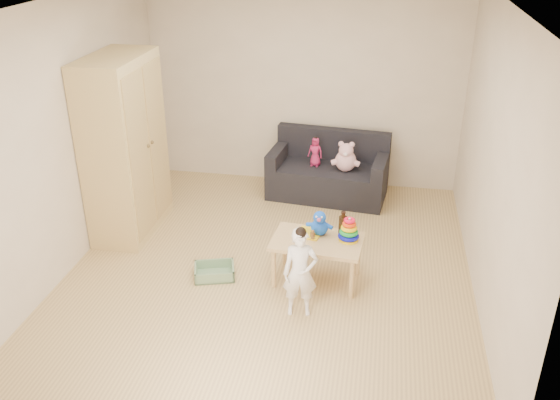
% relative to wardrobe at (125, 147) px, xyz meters
% --- Properties ---
extents(room, '(4.50, 4.50, 4.50)m').
position_rel_wardrobe_xyz_m(room, '(1.72, -0.56, 0.31)').
color(room, tan).
rests_on(room, ground).
extents(wardrobe, '(0.55, 1.10, 1.98)m').
position_rel_wardrobe_xyz_m(wardrobe, '(0.00, 0.00, 0.00)').
color(wardrobe, tan).
rests_on(wardrobe, ground).
extents(sofa, '(1.52, 0.88, 0.41)m').
position_rel_wardrobe_xyz_m(sofa, '(2.10, 1.24, -0.78)').
color(sofa, black).
rests_on(sofa, ground).
extents(play_table, '(0.90, 0.61, 0.45)m').
position_rel_wardrobe_xyz_m(play_table, '(2.20, -0.71, -0.76)').
color(play_table, '#E3BF7D').
rests_on(play_table, ground).
extents(storage_bin, '(0.46, 0.39, 0.12)m').
position_rel_wardrobe_xyz_m(storage_bin, '(1.19, -0.83, -0.93)').
color(storage_bin, gray).
rests_on(storage_bin, ground).
extents(toddler, '(0.34, 0.25, 0.83)m').
position_rel_wardrobe_xyz_m(toddler, '(2.11, -1.27, -0.57)').
color(toddler, white).
rests_on(toddler, ground).
extents(pink_bear, '(0.28, 0.24, 0.32)m').
position_rel_wardrobe_xyz_m(pink_bear, '(2.33, 1.14, -0.42)').
color(pink_bear, '#FFBBC9').
rests_on(pink_bear, sofa).
extents(doll, '(0.20, 0.16, 0.36)m').
position_rel_wardrobe_xyz_m(doll, '(1.94, 1.23, -0.40)').
color(doll, '#C4245E').
rests_on(doll, sofa).
extents(ring_stacker, '(0.20, 0.20, 0.23)m').
position_rel_wardrobe_xyz_m(ring_stacker, '(2.49, -0.66, -0.44)').
color(ring_stacker, yellow).
rests_on(ring_stacker, play_table).
extents(brown_bottle, '(0.08, 0.08, 0.24)m').
position_rel_wardrobe_xyz_m(brown_bottle, '(2.43, -0.55, -0.43)').
color(brown_bottle, black).
rests_on(brown_bottle, play_table).
extents(blue_plush, '(0.26, 0.24, 0.26)m').
position_rel_wardrobe_xyz_m(blue_plush, '(2.20, -0.60, -0.41)').
color(blue_plush, '#1C61FF').
rests_on(blue_plush, play_table).
extents(wooden_figure, '(0.05, 0.05, 0.11)m').
position_rel_wardrobe_xyz_m(wooden_figure, '(2.16, -0.73, -0.48)').
color(wooden_figure, brown).
rests_on(wooden_figure, play_table).
extents(yellow_book, '(0.27, 0.27, 0.02)m').
position_rel_wardrobe_xyz_m(yellow_book, '(2.11, -0.61, -0.53)').
color(yellow_book, yellow).
rests_on(yellow_book, play_table).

